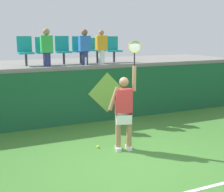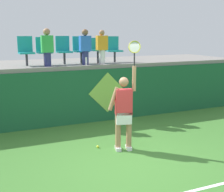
{
  "view_description": "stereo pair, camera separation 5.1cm",
  "coord_description": "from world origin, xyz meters",
  "px_view_note": "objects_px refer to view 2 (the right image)",
  "views": [
    {
      "loc": [
        -3.03,
        -5.7,
        2.75
      ],
      "look_at": [
        0.1,
        1.16,
        1.23
      ],
      "focal_mm": 50.92,
      "sensor_mm": 36.0,
      "label": 1
    },
    {
      "loc": [
        -2.98,
        -5.72,
        2.75
      ],
      "look_at": [
        0.1,
        1.16,
        1.23
      ],
      "focal_mm": 50.92,
      "sensor_mm": 36.0,
      "label": 2
    }
  ],
  "objects_px": {
    "stadium_chair_3": "(80,49)",
    "stadium_chair_4": "(97,48)",
    "water_bottle": "(86,61)",
    "stadium_chair_0": "(26,50)",
    "spectator_2": "(85,46)",
    "spectator_1": "(47,47)",
    "spectator_0": "(102,46)",
    "tennis_player": "(124,110)",
    "stadium_chair_1": "(44,50)",
    "tennis_ball": "(98,147)",
    "stadium_chair_2": "(64,49)",
    "stadium_chair_5": "(114,48)"
  },
  "relations": [
    {
      "from": "stadium_chair_3",
      "to": "stadium_chair_4",
      "type": "bearing_deg",
      "value": -0.9
    },
    {
      "from": "water_bottle",
      "to": "stadium_chair_0",
      "type": "xyz_separation_m",
      "value": [
        -1.71,
        0.55,
        0.35
      ]
    },
    {
      "from": "stadium_chair_0",
      "to": "spectator_2",
      "type": "height_order",
      "value": "spectator_2"
    },
    {
      "from": "spectator_2",
      "to": "spectator_1",
      "type": "bearing_deg",
      "value": 179.65
    },
    {
      "from": "spectator_0",
      "to": "stadium_chair_4",
      "type": "bearing_deg",
      "value": 90.0
    },
    {
      "from": "water_bottle",
      "to": "stadium_chair_3",
      "type": "relative_size",
      "value": 0.28
    },
    {
      "from": "tennis_player",
      "to": "stadium_chair_0",
      "type": "xyz_separation_m",
      "value": [
        -1.63,
        3.33,
        1.26
      ]
    },
    {
      "from": "tennis_player",
      "to": "spectator_2",
      "type": "height_order",
      "value": "spectator_2"
    },
    {
      "from": "stadium_chair_1",
      "to": "spectator_0",
      "type": "distance_m",
      "value": 1.79
    },
    {
      "from": "stadium_chair_3",
      "to": "spectator_1",
      "type": "bearing_deg",
      "value": -158.68
    },
    {
      "from": "tennis_ball",
      "to": "stadium_chair_2",
      "type": "distance_m",
      "value": 3.71
    },
    {
      "from": "tennis_player",
      "to": "stadium_chair_0",
      "type": "distance_m",
      "value": 3.92
    },
    {
      "from": "water_bottle",
      "to": "stadium_chair_0",
      "type": "relative_size",
      "value": 0.28
    },
    {
      "from": "stadium_chair_3",
      "to": "spectator_1",
      "type": "distance_m",
      "value": 1.26
    },
    {
      "from": "spectator_0",
      "to": "tennis_ball",
      "type": "bearing_deg",
      "value": -114.65
    },
    {
      "from": "stadium_chair_3",
      "to": "spectator_0",
      "type": "xyz_separation_m",
      "value": [
        0.57,
        -0.43,
        0.07
      ]
    },
    {
      "from": "tennis_player",
      "to": "stadium_chair_4",
      "type": "xyz_separation_m",
      "value": [
        0.65,
        3.32,
        1.25
      ]
    },
    {
      "from": "water_bottle",
      "to": "stadium_chair_0",
      "type": "distance_m",
      "value": 1.83
    },
    {
      "from": "stadium_chair_5",
      "to": "spectator_2",
      "type": "relative_size",
      "value": 0.79
    },
    {
      "from": "stadium_chair_5",
      "to": "spectator_0",
      "type": "bearing_deg",
      "value": -144.66
    },
    {
      "from": "stadium_chair_4",
      "to": "stadium_chair_5",
      "type": "distance_m",
      "value": 0.6
    },
    {
      "from": "water_bottle",
      "to": "stadium_chair_1",
      "type": "xyz_separation_m",
      "value": [
        -1.16,
        0.54,
        0.35
      ]
    },
    {
      "from": "stadium_chair_4",
      "to": "spectator_2",
      "type": "bearing_deg",
      "value": -141.37
    },
    {
      "from": "spectator_0",
      "to": "stadium_chair_0",
      "type": "bearing_deg",
      "value": 169.32
    },
    {
      "from": "stadium_chair_0",
      "to": "stadium_chair_1",
      "type": "distance_m",
      "value": 0.54
    },
    {
      "from": "stadium_chair_3",
      "to": "stadium_chair_1",
      "type": "bearing_deg",
      "value": -179.97
    },
    {
      "from": "stadium_chair_1",
      "to": "stadium_chair_5",
      "type": "xyz_separation_m",
      "value": [
        2.34,
        0.0,
        -0.0
      ]
    },
    {
      "from": "stadium_chair_1",
      "to": "stadium_chair_4",
      "type": "height_order",
      "value": "stadium_chair_1"
    },
    {
      "from": "water_bottle",
      "to": "stadium_chair_1",
      "type": "bearing_deg",
      "value": 155.0
    },
    {
      "from": "water_bottle",
      "to": "stadium_chair_3",
      "type": "distance_m",
      "value": 0.65
    },
    {
      "from": "water_bottle",
      "to": "spectator_0",
      "type": "distance_m",
      "value": 0.73
    },
    {
      "from": "tennis_ball",
      "to": "spectator_0",
      "type": "relative_size",
      "value": 0.06
    },
    {
      "from": "tennis_ball",
      "to": "stadium_chair_2",
      "type": "bearing_deg",
      "value": 89.09
    },
    {
      "from": "stadium_chair_2",
      "to": "stadium_chair_3",
      "type": "bearing_deg",
      "value": -0.25
    },
    {
      "from": "stadium_chair_4",
      "to": "spectator_2",
      "type": "height_order",
      "value": "spectator_2"
    },
    {
      "from": "stadium_chair_1",
      "to": "spectator_0",
      "type": "xyz_separation_m",
      "value": [
        1.74,
        -0.43,
        0.08
      ]
    },
    {
      "from": "stadium_chair_0",
      "to": "stadium_chair_3",
      "type": "xyz_separation_m",
      "value": [
        1.71,
        -0.0,
        0.0
      ]
    },
    {
      "from": "stadium_chair_3",
      "to": "stadium_chair_4",
      "type": "distance_m",
      "value": 0.57
    },
    {
      "from": "tennis_player",
      "to": "stadium_chair_5",
      "type": "distance_m",
      "value": 3.77
    },
    {
      "from": "stadium_chair_1",
      "to": "spectator_2",
      "type": "xyz_separation_m",
      "value": [
        1.17,
        -0.46,
        0.1
      ]
    },
    {
      "from": "spectator_0",
      "to": "stadium_chair_5",
      "type": "bearing_deg",
      "value": 35.34
    },
    {
      "from": "tennis_ball",
      "to": "stadium_chair_0",
      "type": "relative_size",
      "value": 0.08
    },
    {
      "from": "stadium_chair_0",
      "to": "stadium_chair_4",
      "type": "height_order",
      "value": "stadium_chair_0"
    },
    {
      "from": "water_bottle",
      "to": "spectator_1",
      "type": "bearing_deg",
      "value": 175.74
    },
    {
      "from": "stadium_chair_3",
      "to": "spectator_2",
      "type": "bearing_deg",
      "value": -90.0
    },
    {
      "from": "stadium_chair_4",
      "to": "stadium_chair_5",
      "type": "bearing_deg",
      "value": 1.0
    },
    {
      "from": "tennis_player",
      "to": "spectator_1",
      "type": "distance_m",
      "value": 3.36
    },
    {
      "from": "tennis_player",
      "to": "water_bottle",
      "type": "relative_size",
      "value": 10.6
    },
    {
      "from": "water_bottle",
      "to": "stadium_chair_1",
      "type": "relative_size",
      "value": 0.29
    },
    {
      "from": "water_bottle",
      "to": "stadium_chair_2",
      "type": "relative_size",
      "value": 0.28
    }
  ]
}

